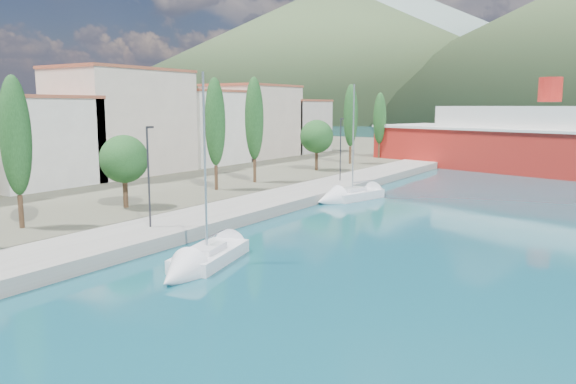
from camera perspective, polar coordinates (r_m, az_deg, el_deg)
The scene contains 8 objects.
ground at distance 132.21m, azimuth 25.49°, elevation 4.43°, with size 1400.00×1400.00×0.00m, color #134E5C.
quay at distance 45.23m, azimuth -1.50°, elevation -0.99°, with size 5.00×88.00×0.80m, color gray.
land_strip at distance 78.85m, azimuth -20.77°, elevation 2.59°, with size 70.00×148.00×0.70m, color #565644.
town_buildings at distance 67.75m, azimuth -12.68°, elevation 6.45°, with size 9.20×69.20×11.30m.
tree_row at distance 53.02m, azimuth -4.25°, elevation 6.27°, with size 3.78×62.62×10.47m.
lamp_posts at distance 35.18m, azimuth -12.87°, elevation 2.05°, with size 0.15×48.00×6.06m.
sailboat_near at distance 28.15m, azimuth -9.53°, elevation -7.40°, with size 3.92×7.67×10.57m.
sailboat_mid at distance 47.95m, azimuth 5.42°, elevation -0.58°, with size 4.13×7.67×10.76m.
Camera 1 is at (15.84, -11.01, 8.08)m, focal length 35.00 mm.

